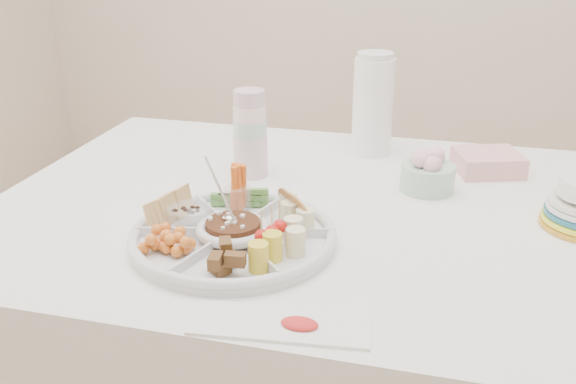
# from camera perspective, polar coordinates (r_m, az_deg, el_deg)

# --- Properties ---
(dining_table) EXTENTS (1.52, 1.02, 0.76)m
(dining_table) POSITION_cam_1_polar(r_m,az_deg,el_deg) (1.56, 4.75, -14.22)
(dining_table) COLOR white
(dining_table) RESTS_ON floor
(party_tray) EXTENTS (0.46, 0.46, 0.04)m
(party_tray) POSITION_cam_1_polar(r_m,az_deg,el_deg) (1.20, -4.89, -3.64)
(party_tray) COLOR white
(party_tray) RESTS_ON dining_table
(bean_dip) EXTENTS (0.12, 0.12, 0.04)m
(bean_dip) POSITION_cam_1_polar(r_m,az_deg,el_deg) (1.20, -4.90, -3.32)
(bean_dip) COLOR #462611
(bean_dip) RESTS_ON party_tray
(tortillas) EXTENTS (0.12, 0.12, 0.06)m
(tortillas) POSITION_cam_1_polar(r_m,az_deg,el_deg) (1.25, 0.52, -1.48)
(tortillas) COLOR #B38940
(tortillas) RESTS_ON party_tray
(carrot_cucumber) EXTENTS (0.13, 0.13, 0.10)m
(carrot_cucumber) POSITION_cam_1_polar(r_m,az_deg,el_deg) (1.30, -4.40, 0.54)
(carrot_cucumber) COLOR orange
(carrot_cucumber) RESTS_ON party_tray
(pita_raisins) EXTENTS (0.14, 0.14, 0.06)m
(pita_raisins) POSITION_cam_1_polar(r_m,az_deg,el_deg) (1.27, -9.70, -1.38)
(pita_raisins) COLOR tan
(pita_raisins) RESTS_ON party_tray
(cherries) EXTENTS (0.12, 0.12, 0.04)m
(cherries) POSITION_cam_1_polar(r_m,az_deg,el_deg) (1.16, -10.79, -4.38)
(cherries) COLOR orange
(cherries) RESTS_ON party_tray
(granola_chunks) EXTENTS (0.11, 0.11, 0.04)m
(granola_chunks) POSITION_cam_1_polar(r_m,az_deg,el_deg) (1.08, -5.58, -6.07)
(granola_chunks) COLOR brown
(granola_chunks) RESTS_ON party_tray
(banana_tomato) EXTENTS (0.14, 0.14, 0.09)m
(banana_tomato) POSITION_cam_1_polar(r_m,az_deg,el_deg) (1.12, 0.46, -3.52)
(banana_tomato) COLOR #DEC987
(banana_tomato) RESTS_ON party_tray
(cup_stack) EXTENTS (0.08, 0.08, 0.22)m
(cup_stack) POSITION_cam_1_polar(r_m,az_deg,el_deg) (1.50, -3.40, 5.54)
(cup_stack) COLOR white
(cup_stack) RESTS_ON dining_table
(thermos) EXTENTS (0.13, 0.13, 0.27)m
(thermos) POSITION_cam_1_polar(r_m,az_deg,el_deg) (1.66, 7.57, 7.85)
(thermos) COLOR white
(thermos) RESTS_ON dining_table
(flower_bowl) EXTENTS (0.15, 0.15, 0.09)m
(flower_bowl) POSITION_cam_1_polar(r_m,az_deg,el_deg) (1.46, 12.34, 1.82)
(flower_bowl) COLOR #9EE7B2
(flower_bowl) RESTS_ON dining_table
(napkin_stack) EXTENTS (0.18, 0.17, 0.05)m
(napkin_stack) POSITION_cam_1_polar(r_m,az_deg,el_deg) (1.62, 17.33, 2.54)
(napkin_stack) COLOR #EBA4A7
(napkin_stack) RESTS_ON dining_table
(placemat) EXTENTS (0.28, 0.12, 0.01)m
(placemat) POSITION_cam_1_polar(r_m,az_deg,el_deg) (0.98, -0.71, -11.67)
(placemat) COLOR silver
(placemat) RESTS_ON dining_table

